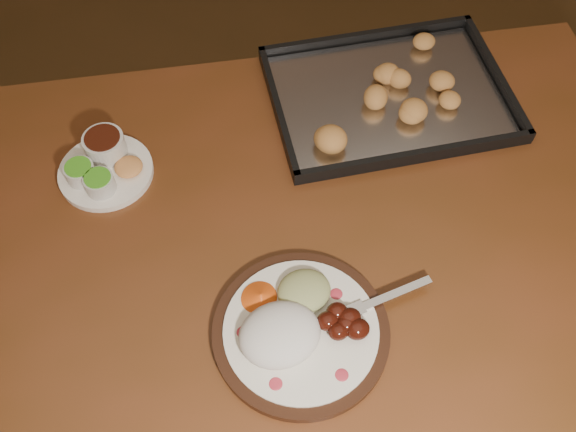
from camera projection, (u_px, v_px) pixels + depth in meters
name	position (u px, v px, depth m)	size (l,w,h in m)	color
ground	(314.00, 349.00, 1.79)	(4.00, 4.00, 0.00)	#52371C
dining_table	(263.00, 267.00, 1.20)	(1.63, 1.15, 0.75)	brown
dinner_plate	(297.00, 327.00, 1.00)	(0.37, 0.28, 0.06)	black
condiment_saucer	(103.00, 165.00, 1.18)	(0.17, 0.17, 0.06)	white
baking_tray	(389.00, 93.00, 1.28)	(0.51, 0.40, 0.05)	black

